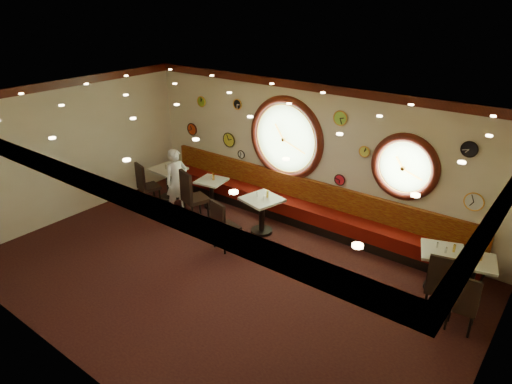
# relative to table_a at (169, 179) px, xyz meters

# --- Properties ---
(floor) EXTENTS (9.00, 6.00, 0.00)m
(floor) POSITION_rel_table_a_xyz_m (3.39, -1.82, -0.53)
(floor) COLOR black
(floor) RESTS_ON ground
(ceiling) EXTENTS (9.00, 6.00, 0.02)m
(ceiling) POSITION_rel_table_a_xyz_m (3.39, -1.82, 2.67)
(ceiling) COLOR gold
(ceiling) RESTS_ON wall_back
(wall_back) EXTENTS (9.00, 0.02, 3.20)m
(wall_back) POSITION_rel_table_a_xyz_m (3.39, 1.18, 1.07)
(wall_back) COLOR beige
(wall_back) RESTS_ON floor
(wall_front) EXTENTS (9.00, 0.02, 3.20)m
(wall_front) POSITION_rel_table_a_xyz_m (3.39, -4.82, 1.07)
(wall_front) COLOR beige
(wall_front) RESTS_ON floor
(wall_left) EXTENTS (0.02, 6.00, 3.20)m
(wall_left) POSITION_rel_table_a_xyz_m (-1.11, -1.82, 1.07)
(wall_left) COLOR beige
(wall_left) RESTS_ON floor
(wall_right) EXTENTS (0.02, 6.00, 3.20)m
(wall_right) POSITION_rel_table_a_xyz_m (7.89, -1.82, 1.07)
(wall_right) COLOR beige
(wall_right) RESTS_ON floor
(molding_back) EXTENTS (9.00, 0.10, 0.18)m
(molding_back) POSITION_rel_table_a_xyz_m (3.39, 1.13, 2.58)
(molding_back) COLOR #3E120B
(molding_back) RESTS_ON wall_back
(molding_front) EXTENTS (9.00, 0.10, 0.18)m
(molding_front) POSITION_rel_table_a_xyz_m (3.39, -4.77, 2.58)
(molding_front) COLOR #3E120B
(molding_front) RESTS_ON wall_back
(molding_left) EXTENTS (0.10, 6.00, 0.18)m
(molding_left) POSITION_rel_table_a_xyz_m (-1.06, -1.82, 2.58)
(molding_left) COLOR #3E120B
(molding_left) RESTS_ON wall_back
(banquette_base) EXTENTS (8.00, 0.55, 0.20)m
(banquette_base) POSITION_rel_table_a_xyz_m (3.39, 0.90, -0.43)
(banquette_base) COLOR black
(banquette_base) RESTS_ON floor
(banquette_seat) EXTENTS (8.00, 0.55, 0.30)m
(banquette_seat) POSITION_rel_table_a_xyz_m (3.39, 0.90, -0.18)
(banquette_seat) COLOR #590B07
(banquette_seat) RESTS_ON banquette_base
(banquette_back) EXTENTS (8.00, 0.10, 0.55)m
(banquette_back) POSITION_rel_table_a_xyz_m (3.39, 1.12, 0.22)
(banquette_back) COLOR #640D07
(banquette_back) RESTS_ON wall_back
(porthole_left_glass) EXTENTS (1.66, 0.02, 1.66)m
(porthole_left_glass) POSITION_rel_table_a_xyz_m (2.79, 1.18, 1.32)
(porthole_left_glass) COLOR #85B069
(porthole_left_glass) RESTS_ON wall_back
(porthole_left_frame) EXTENTS (1.98, 0.18, 1.98)m
(porthole_left_frame) POSITION_rel_table_a_xyz_m (2.79, 1.16, 1.32)
(porthole_left_frame) COLOR #3E120B
(porthole_left_frame) RESTS_ON wall_back
(porthole_left_ring) EXTENTS (1.61, 0.03, 1.61)m
(porthole_left_ring) POSITION_rel_table_a_xyz_m (2.79, 1.13, 1.32)
(porthole_left_ring) COLOR gold
(porthole_left_ring) RESTS_ON wall_back
(porthole_right_glass) EXTENTS (1.10, 0.02, 1.10)m
(porthole_right_glass) POSITION_rel_table_a_xyz_m (5.59, 1.18, 1.27)
(porthole_right_glass) COLOR #85B069
(porthole_right_glass) RESTS_ON wall_back
(porthole_right_frame) EXTENTS (1.38, 0.18, 1.38)m
(porthole_right_frame) POSITION_rel_table_a_xyz_m (5.59, 1.16, 1.27)
(porthole_right_frame) COLOR #3E120B
(porthole_right_frame) RESTS_ON wall_back
(porthole_right_ring) EXTENTS (1.09, 0.03, 1.09)m
(porthole_right_ring) POSITION_rel_table_a_xyz_m (5.59, 1.13, 1.27)
(porthole_right_ring) COLOR gold
(porthole_right_ring) RESTS_ON wall_back
(wall_clock_0) EXTENTS (0.26, 0.03, 0.26)m
(wall_clock_0) POSITION_rel_table_a_xyz_m (0.19, 1.14, 1.82)
(wall_clock_0) COLOR #82B824
(wall_clock_0) RESTS_ON wall_back
(wall_clock_1) EXTENTS (0.20, 0.03, 0.20)m
(wall_clock_1) POSITION_rel_table_a_xyz_m (1.49, 1.14, 0.67)
(wall_clock_1) COLOR white
(wall_clock_1) RESTS_ON wall_back
(wall_clock_2) EXTENTS (0.28, 0.03, 0.28)m
(wall_clock_2) POSITION_rel_table_a_xyz_m (6.69, 1.14, 1.87)
(wall_clock_2) COLOR black
(wall_clock_2) RESTS_ON wall_back
(wall_clock_3) EXTENTS (0.22, 0.03, 0.22)m
(wall_clock_3) POSITION_rel_table_a_xyz_m (4.74, 1.14, 1.42)
(wall_clock_3) COLOR #DCE54C
(wall_clock_3) RESTS_ON wall_back
(wall_clock_4) EXTENTS (0.32, 0.03, 0.32)m
(wall_clock_4) POSITION_rel_table_a_xyz_m (-0.21, 1.14, 1.02)
(wall_clock_4) COLOR #BC3412
(wall_clock_4) RESTS_ON wall_back
(wall_clock_5) EXTENTS (0.34, 0.03, 0.34)m
(wall_clock_5) POSITION_rel_table_a_xyz_m (6.94, 1.14, 0.92)
(wall_clock_5) COLOR white
(wall_clock_5) RESTS_ON wall_back
(wall_clock_6) EXTENTS (0.30, 0.03, 0.30)m
(wall_clock_6) POSITION_rel_table_a_xyz_m (4.14, 1.14, 2.02)
(wall_clock_6) COLOR #97DB44
(wall_clock_6) RESTS_ON wall_back
(wall_clock_7) EXTENTS (0.24, 0.03, 0.24)m
(wall_clock_7) POSITION_rel_table_a_xyz_m (1.39, 1.14, 1.92)
(wall_clock_7) COLOR black
(wall_clock_7) RESTS_ON wall_back
(wall_clock_8) EXTENTS (0.24, 0.03, 0.24)m
(wall_clock_8) POSITION_rel_table_a_xyz_m (4.24, 1.14, 0.67)
(wall_clock_8) COLOR red
(wall_clock_8) RESTS_ON wall_back
(wall_clock_9) EXTENTS (0.36, 0.03, 0.36)m
(wall_clock_9) POSITION_rel_table_a_xyz_m (1.09, 1.14, 0.97)
(wall_clock_9) COLOR yellow
(wall_clock_9) RESTS_ON wall_back
(table_a) EXTENTS (0.80, 0.80, 0.83)m
(table_a) POSITION_rel_table_a_xyz_m (0.00, 0.00, 0.00)
(table_a) COLOR black
(table_a) RESTS_ON floor
(table_b) EXTENTS (0.75, 0.75, 0.72)m
(table_b) POSITION_rel_table_a_xyz_m (1.22, 0.29, -0.07)
(table_b) COLOR black
(table_b) RESTS_ON floor
(table_c) EXTENTS (0.92, 0.92, 0.84)m
(table_c) POSITION_rel_table_a_xyz_m (3.00, -0.02, 0.00)
(table_c) COLOR black
(table_c) RESTS_ON floor
(table_d) EXTENTS (0.93, 0.93, 0.80)m
(table_d) POSITION_rel_table_a_xyz_m (6.78, 0.22, -0.02)
(table_d) COLOR black
(table_d) RESTS_ON floor
(table_e) EXTENTS (0.84, 0.84, 0.76)m
(table_e) POSITION_rel_table_a_xyz_m (7.29, 0.32, -0.05)
(table_e) COLOR black
(table_e) RESTS_ON floor
(chair_a) EXTENTS (0.57, 0.57, 0.68)m
(chair_a) POSITION_rel_table_a_xyz_m (-0.14, -0.65, 0.11)
(chair_a) COLOR black
(chair_a) RESTS_ON floor
(chair_b) EXTENTS (0.65, 0.65, 0.76)m
(chair_b) POSITION_rel_table_a_xyz_m (1.35, -0.54, 0.18)
(chair_b) COLOR black
(chair_b) RESTS_ON floor
(chair_c) EXTENTS (0.55, 0.55, 0.68)m
(chair_c) POSITION_rel_table_a_xyz_m (2.79, -1.09, 0.10)
(chair_c) COLOR black
(chair_c) RESTS_ON floor
(chair_d) EXTENTS (0.59, 0.59, 0.72)m
(chair_d) POSITION_rel_table_a_xyz_m (7.01, -0.52, 0.14)
(chair_d) COLOR black
(chair_d) RESTS_ON floor
(chair_e) EXTENTS (0.47, 0.47, 0.64)m
(chair_e) POSITION_rel_table_a_xyz_m (7.40, -0.70, 0.07)
(chair_e) COLOR black
(chair_e) RESTS_ON floor
(condiment_a_salt) EXTENTS (0.04, 0.04, 0.10)m
(condiment_a_salt) POSITION_rel_table_a_xyz_m (-0.02, 0.06, 0.36)
(condiment_a_salt) COLOR silver
(condiment_a_salt) RESTS_ON table_a
(condiment_b_salt) EXTENTS (0.03, 0.03, 0.10)m
(condiment_b_salt) POSITION_rel_table_a_xyz_m (1.18, 0.34, 0.24)
(condiment_b_salt) COLOR silver
(condiment_b_salt) RESTS_ON table_b
(condiment_c_salt) EXTENTS (0.04, 0.04, 0.10)m
(condiment_c_salt) POSITION_rel_table_a_xyz_m (2.86, -0.00, 0.36)
(condiment_c_salt) COLOR silver
(condiment_c_salt) RESTS_ON table_c
(condiment_d_salt) EXTENTS (0.04, 0.04, 0.10)m
(condiment_d_salt) POSITION_rel_table_a_xyz_m (6.65, 0.27, 0.32)
(condiment_d_salt) COLOR silver
(condiment_d_salt) RESTS_ON table_d
(condiment_a_pepper) EXTENTS (0.04, 0.04, 0.11)m
(condiment_a_pepper) POSITION_rel_table_a_xyz_m (0.02, -0.08, 0.36)
(condiment_a_pepper) COLOR silver
(condiment_a_pepper) RESTS_ON table_a
(condiment_b_pepper) EXTENTS (0.03, 0.03, 0.09)m
(condiment_b_pepper) POSITION_rel_table_a_xyz_m (1.24, 0.32, 0.24)
(condiment_b_pepper) COLOR #B8B8BC
(condiment_b_pepper) RESTS_ON table_b
(condiment_c_pepper) EXTENTS (0.03, 0.03, 0.09)m
(condiment_c_pepper) POSITION_rel_table_a_xyz_m (3.06, -0.04, 0.35)
(condiment_c_pepper) COLOR silver
(condiment_c_pepper) RESTS_ON table_c
(condiment_d_pepper) EXTENTS (0.04, 0.04, 0.11)m
(condiment_d_pepper) POSITION_rel_table_a_xyz_m (6.83, 0.18, 0.33)
(condiment_d_pepper) COLOR #B8B9BD
(condiment_d_pepper) RESTS_ON table_d
(condiment_a_bottle) EXTENTS (0.05, 0.05, 0.16)m
(condiment_a_bottle) POSITION_rel_table_a_xyz_m (0.13, 0.15, 0.39)
(condiment_a_bottle) COLOR yellow
(condiment_a_bottle) RESTS_ON table_a
(condiment_b_bottle) EXTENTS (0.06, 0.06, 0.18)m
(condiment_b_bottle) POSITION_rel_table_a_xyz_m (1.26, 0.33, 0.28)
(condiment_b_bottle) COLOR orange
(condiment_b_bottle) RESTS_ON table_b
(condiment_c_bottle) EXTENTS (0.05, 0.05, 0.16)m
(condiment_c_bottle) POSITION_rel_table_a_xyz_m (3.06, 0.10, 0.39)
(condiment_c_bottle) COLOR gold
(condiment_c_bottle) RESTS_ON table_c
(condiment_d_bottle) EXTENTS (0.04, 0.04, 0.14)m
(condiment_d_bottle) POSITION_rel_table_a_xyz_m (6.93, 0.30, 0.34)
(condiment_d_bottle) COLOR gold
(condiment_d_bottle) RESTS_ON table_d
(condiment_e_salt) EXTENTS (0.04, 0.04, 0.10)m
(condiment_e_salt) POSITION_rel_table_a_xyz_m (7.21, 0.36, 0.28)
(condiment_e_salt) COLOR silver
(condiment_e_salt) RESTS_ON table_e
(condiment_e_pepper) EXTENTS (0.04, 0.04, 0.11)m
(condiment_e_pepper) POSITION_rel_table_a_xyz_m (7.32, 0.30, 0.28)
(condiment_e_pepper) COLOR silver
(condiment_e_pepper) RESTS_ON table_e
(condiment_e_bottle) EXTENTS (0.05, 0.05, 0.15)m
(condiment_e_bottle) POSITION_rel_table_a_xyz_m (7.36, 0.37, 0.30)
(condiment_e_bottle) COLOR gold
(condiment_e_bottle) RESTS_ON table_e
(waiter) EXTENTS (0.52, 0.66, 1.58)m
(waiter) POSITION_rel_table_a_xyz_m (0.74, -0.39, 0.26)
(waiter) COLOR white
(waiter) RESTS_ON floor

